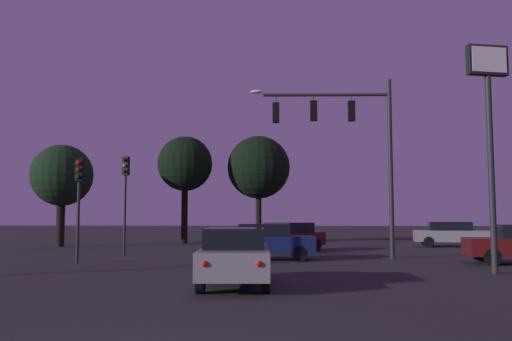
{
  "coord_description": "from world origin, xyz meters",
  "views": [
    {
      "loc": [
        1.89,
        -6.0,
        1.8
      ],
      "look_at": [
        0.13,
        19.0,
        3.99
      ],
      "focal_mm": 37.7,
      "sensor_mm": 36.0,
      "label": 1
    }
  ],
  "objects_px": {
    "car_far_lane": "(288,236)",
    "car_parked_lot": "(452,234)",
    "traffic_signal_mast_arm": "(348,134)",
    "tree_center_horizon": "(185,164)",
    "traffic_light_corner_right": "(125,185)",
    "tree_behind_sign": "(62,176)",
    "tree_left_far": "(259,168)",
    "store_sign_illuminated": "(489,106)",
    "car_crossing_left": "(267,241)",
    "car_nearside_lane": "(235,256)",
    "traffic_light_corner_left": "(79,189)"
  },
  "relations": [
    {
      "from": "car_crossing_left",
      "to": "car_far_lane",
      "type": "distance_m",
      "value": 5.61
    },
    {
      "from": "tree_behind_sign",
      "to": "tree_center_horizon",
      "type": "height_order",
      "value": "tree_center_horizon"
    },
    {
      "from": "traffic_signal_mast_arm",
      "to": "tree_behind_sign",
      "type": "relative_size",
      "value": 1.25
    },
    {
      "from": "car_nearside_lane",
      "to": "car_parked_lot",
      "type": "distance_m",
      "value": 22.48
    },
    {
      "from": "car_far_lane",
      "to": "car_parked_lot",
      "type": "relative_size",
      "value": 0.96
    },
    {
      "from": "car_parked_lot",
      "to": "tree_center_horizon",
      "type": "distance_m",
      "value": 17.87
    },
    {
      "from": "traffic_light_corner_right",
      "to": "store_sign_illuminated",
      "type": "height_order",
      "value": "store_sign_illuminated"
    },
    {
      "from": "traffic_signal_mast_arm",
      "to": "tree_center_horizon",
      "type": "relative_size",
      "value": 1.07
    },
    {
      "from": "tree_center_horizon",
      "to": "store_sign_illuminated",
      "type": "bearing_deg",
      "value": -53.21
    },
    {
      "from": "car_far_lane",
      "to": "store_sign_illuminated",
      "type": "distance_m",
      "value": 13.36
    },
    {
      "from": "car_far_lane",
      "to": "tree_left_far",
      "type": "distance_m",
      "value": 10.39
    },
    {
      "from": "traffic_light_corner_right",
      "to": "traffic_signal_mast_arm",
      "type": "bearing_deg",
      "value": -8.88
    },
    {
      "from": "traffic_light_corner_right",
      "to": "car_parked_lot",
      "type": "relative_size",
      "value": 1.0
    },
    {
      "from": "car_crossing_left",
      "to": "store_sign_illuminated",
      "type": "relative_size",
      "value": 0.55
    },
    {
      "from": "car_parked_lot",
      "to": "car_crossing_left",
      "type": "bearing_deg",
      "value": -134.72
    },
    {
      "from": "tree_left_far",
      "to": "store_sign_illuminated",
      "type": "bearing_deg",
      "value": -65.82
    },
    {
      "from": "tree_left_far",
      "to": "car_far_lane",
      "type": "bearing_deg",
      "value": -76.68
    },
    {
      "from": "traffic_signal_mast_arm",
      "to": "car_crossing_left",
      "type": "height_order",
      "value": "traffic_signal_mast_arm"
    },
    {
      "from": "car_nearside_lane",
      "to": "store_sign_illuminated",
      "type": "height_order",
      "value": "store_sign_illuminated"
    },
    {
      "from": "car_nearside_lane",
      "to": "tree_behind_sign",
      "type": "distance_m",
      "value": 22.64
    },
    {
      "from": "traffic_signal_mast_arm",
      "to": "traffic_light_corner_right",
      "type": "xyz_separation_m",
      "value": [
        -10.51,
        1.64,
        -2.15
      ]
    },
    {
      "from": "car_crossing_left",
      "to": "car_parked_lot",
      "type": "distance_m",
      "value": 15.27
    },
    {
      "from": "traffic_signal_mast_arm",
      "to": "car_far_lane",
      "type": "bearing_deg",
      "value": 119.8
    },
    {
      "from": "traffic_signal_mast_arm",
      "to": "tree_center_horizon",
      "type": "height_order",
      "value": "traffic_signal_mast_arm"
    },
    {
      "from": "traffic_signal_mast_arm",
      "to": "car_parked_lot",
      "type": "relative_size",
      "value": 1.67
    },
    {
      "from": "car_nearside_lane",
      "to": "tree_center_horizon",
      "type": "relative_size",
      "value": 0.6
    },
    {
      "from": "traffic_light_corner_left",
      "to": "car_far_lane",
      "type": "relative_size",
      "value": 0.91
    },
    {
      "from": "car_nearside_lane",
      "to": "tree_center_horizon",
      "type": "xyz_separation_m",
      "value": [
        -5.91,
        22.15,
        4.63
      ]
    },
    {
      "from": "car_nearside_lane",
      "to": "car_parked_lot",
      "type": "height_order",
      "value": "same"
    },
    {
      "from": "store_sign_illuminated",
      "to": "tree_left_far",
      "type": "xyz_separation_m",
      "value": [
        -8.85,
        19.71,
        -0.14
      ]
    },
    {
      "from": "traffic_light_corner_right",
      "to": "tree_center_horizon",
      "type": "height_order",
      "value": "tree_center_horizon"
    },
    {
      "from": "traffic_light_corner_right",
      "to": "tree_center_horizon",
      "type": "relative_size",
      "value": 0.64
    },
    {
      "from": "traffic_signal_mast_arm",
      "to": "car_far_lane",
      "type": "relative_size",
      "value": 1.74
    },
    {
      "from": "car_far_lane",
      "to": "car_parked_lot",
      "type": "xyz_separation_m",
      "value": [
        9.91,
        5.3,
        0.0
      ]
    },
    {
      "from": "car_crossing_left",
      "to": "tree_behind_sign",
      "type": "distance_m",
      "value": 16.79
    },
    {
      "from": "car_crossing_left",
      "to": "traffic_signal_mast_arm",
      "type": "bearing_deg",
      "value": 13.01
    },
    {
      "from": "traffic_signal_mast_arm",
      "to": "tree_behind_sign",
      "type": "bearing_deg",
      "value": 152.46
    },
    {
      "from": "traffic_signal_mast_arm",
      "to": "car_nearside_lane",
      "type": "bearing_deg",
      "value": -112.65
    },
    {
      "from": "traffic_signal_mast_arm",
      "to": "tree_left_far",
      "type": "xyz_separation_m",
      "value": [
        -4.87,
        13.85,
        -0.2
      ]
    },
    {
      "from": "traffic_light_corner_left",
      "to": "tree_center_horizon",
      "type": "bearing_deg",
      "value": 86.18
    },
    {
      "from": "traffic_light_corner_left",
      "to": "tree_behind_sign",
      "type": "distance_m",
      "value": 13.25
    },
    {
      "from": "traffic_light_corner_left",
      "to": "tree_center_horizon",
      "type": "relative_size",
      "value": 0.56
    },
    {
      "from": "traffic_signal_mast_arm",
      "to": "car_nearside_lane",
      "type": "relative_size",
      "value": 1.78
    },
    {
      "from": "traffic_light_corner_left",
      "to": "tree_left_far",
      "type": "xyz_separation_m",
      "value": [
        6.04,
        16.82,
        2.35
      ]
    },
    {
      "from": "store_sign_illuminated",
      "to": "tree_left_far",
      "type": "relative_size",
      "value": 0.99
    },
    {
      "from": "traffic_signal_mast_arm",
      "to": "car_nearside_lane",
      "type": "xyz_separation_m",
      "value": [
        -3.96,
        -9.49,
        -4.69
      ]
    },
    {
      "from": "traffic_signal_mast_arm",
      "to": "car_nearside_lane",
      "type": "height_order",
      "value": "traffic_signal_mast_arm"
    },
    {
      "from": "car_crossing_left",
      "to": "car_far_lane",
      "type": "bearing_deg",
      "value": 81.38
    },
    {
      "from": "traffic_light_corner_right",
      "to": "tree_behind_sign",
      "type": "height_order",
      "value": "tree_behind_sign"
    },
    {
      "from": "car_parked_lot",
      "to": "store_sign_illuminated",
      "type": "distance_m",
      "value": 16.86
    }
  ]
}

